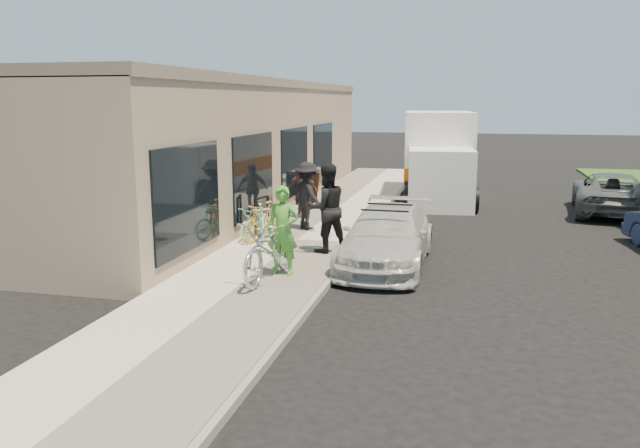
{
  "coord_description": "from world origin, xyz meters",
  "views": [
    {
      "loc": [
        2.17,
        -11.7,
        3.58
      ],
      "look_at": [
        -0.84,
        0.66,
        1.05
      ],
      "focal_mm": 35.0,
      "sensor_mm": 36.0,
      "label": 1
    }
  ],
  "objects_px": {
    "far_car_gray": "(611,193)",
    "sedan_silver": "(404,227)",
    "sedan_white": "(387,237)",
    "cruiser_bike_a": "(261,222)",
    "bystander_a": "(307,196)",
    "sandwich_board": "(307,187)",
    "woman_rider": "(283,231)",
    "cruiser_bike_c": "(263,221)",
    "bike_rack": "(262,211)",
    "cruiser_bike_b": "(256,222)",
    "man_standing": "(326,208)",
    "tandem_bike": "(270,249)",
    "moving_truck": "(438,160)",
    "bystander_b": "(302,191)"
  },
  "relations": [
    {
      "from": "tandem_bike",
      "to": "cruiser_bike_b",
      "type": "xyz_separation_m",
      "value": [
        -1.54,
        3.49,
        -0.2
      ]
    },
    {
      "from": "sedan_white",
      "to": "bystander_a",
      "type": "xyz_separation_m",
      "value": [
        -2.53,
        2.75,
        0.42
      ]
    },
    {
      "from": "far_car_gray",
      "to": "cruiser_bike_c",
      "type": "height_order",
      "value": "far_car_gray"
    },
    {
      "from": "sedan_white",
      "to": "sedan_silver",
      "type": "distance_m",
      "value": 1.91
    },
    {
      "from": "sandwich_board",
      "to": "cruiser_bike_a",
      "type": "bearing_deg",
      "value": -68.35
    },
    {
      "from": "sedan_white",
      "to": "woman_rider",
      "type": "bearing_deg",
      "value": -136.47
    },
    {
      "from": "bystander_b",
      "to": "far_car_gray",
      "type": "bearing_deg",
      "value": 23.97
    },
    {
      "from": "bike_rack",
      "to": "man_standing",
      "type": "distance_m",
      "value": 2.74
    },
    {
      "from": "sedan_white",
      "to": "woman_rider",
      "type": "height_order",
      "value": "woman_rider"
    },
    {
      "from": "cruiser_bike_a",
      "to": "cruiser_bike_c",
      "type": "xyz_separation_m",
      "value": [
        0.04,
        0.03,
        0.03
      ]
    },
    {
      "from": "sandwich_board",
      "to": "cruiser_bike_b",
      "type": "xyz_separation_m",
      "value": [
        0.15,
        -5.68,
        -0.12
      ]
    },
    {
      "from": "moving_truck",
      "to": "bystander_b",
      "type": "bearing_deg",
      "value": -127.53
    },
    {
      "from": "cruiser_bike_a",
      "to": "sandwich_board",
      "type": "bearing_deg",
      "value": 70.23
    },
    {
      "from": "bike_rack",
      "to": "man_standing",
      "type": "relative_size",
      "value": 0.47
    },
    {
      "from": "moving_truck",
      "to": "cruiser_bike_b",
      "type": "xyz_separation_m",
      "value": [
        -4.04,
        -8.78,
        -0.85
      ]
    },
    {
      "from": "cruiser_bike_a",
      "to": "woman_rider",
      "type": "bearing_deg",
      "value": -86.59
    },
    {
      "from": "moving_truck",
      "to": "cruiser_bike_c",
      "type": "relative_size",
      "value": 4.2
    },
    {
      "from": "far_car_gray",
      "to": "woman_rider",
      "type": "relative_size",
      "value": 2.68
    },
    {
      "from": "cruiser_bike_a",
      "to": "cruiser_bike_b",
      "type": "bearing_deg",
      "value": 108.9
    },
    {
      "from": "bike_rack",
      "to": "cruiser_bike_c",
      "type": "relative_size",
      "value": 0.61
    },
    {
      "from": "sandwich_board",
      "to": "cruiser_bike_b",
      "type": "distance_m",
      "value": 5.68
    },
    {
      "from": "far_car_gray",
      "to": "tandem_bike",
      "type": "relative_size",
      "value": 2.09
    },
    {
      "from": "cruiser_bike_c",
      "to": "sedan_white",
      "type": "bearing_deg",
      "value": -2.83
    },
    {
      "from": "moving_truck",
      "to": "cruiser_bike_a",
      "type": "xyz_separation_m",
      "value": [
        -3.81,
        -9.03,
        -0.81
      ]
    },
    {
      "from": "far_car_gray",
      "to": "cruiser_bike_b",
      "type": "height_order",
      "value": "far_car_gray"
    },
    {
      "from": "far_car_gray",
      "to": "cruiser_bike_b",
      "type": "distance_m",
      "value": 11.76
    },
    {
      "from": "bike_rack",
      "to": "cruiser_bike_b",
      "type": "bearing_deg",
      "value": -85.43
    },
    {
      "from": "sandwich_board",
      "to": "bystander_a",
      "type": "distance_m",
      "value": 4.47
    },
    {
      "from": "sedan_white",
      "to": "far_car_gray",
      "type": "height_order",
      "value": "far_car_gray"
    },
    {
      "from": "man_standing",
      "to": "sandwich_board",
      "type": "bearing_deg",
      "value": -106.26
    },
    {
      "from": "sedan_silver",
      "to": "moving_truck",
      "type": "distance_m",
      "value": 8.32
    },
    {
      "from": "sedan_white",
      "to": "tandem_bike",
      "type": "xyz_separation_m",
      "value": [
        -1.99,
        -2.11,
        0.11
      ]
    },
    {
      "from": "man_standing",
      "to": "bystander_a",
      "type": "distance_m",
      "value": 2.67
    },
    {
      "from": "cruiser_bike_a",
      "to": "bystander_b",
      "type": "bearing_deg",
      "value": 63.41
    },
    {
      "from": "moving_truck",
      "to": "cruiser_bike_c",
      "type": "distance_m",
      "value": 9.79
    },
    {
      "from": "tandem_bike",
      "to": "cruiser_bike_c",
      "type": "xyz_separation_m",
      "value": [
        -1.26,
        3.27,
        -0.12
      ]
    },
    {
      "from": "tandem_bike",
      "to": "woman_rider",
      "type": "distance_m",
      "value": 0.5
    },
    {
      "from": "bike_rack",
      "to": "far_car_gray",
      "type": "height_order",
      "value": "far_car_gray"
    },
    {
      "from": "sedan_silver",
      "to": "man_standing",
      "type": "height_order",
      "value": "man_standing"
    },
    {
      "from": "tandem_bike",
      "to": "cruiser_bike_a",
      "type": "bearing_deg",
      "value": 117.14
    },
    {
      "from": "woman_rider",
      "to": "cruiser_bike_a",
      "type": "xyz_separation_m",
      "value": [
        -1.44,
        2.85,
        -0.44
      ]
    },
    {
      "from": "far_car_gray",
      "to": "sedan_silver",
      "type": "bearing_deg",
      "value": 52.93
    },
    {
      "from": "sandwich_board",
      "to": "woman_rider",
      "type": "distance_m",
      "value": 8.97
    },
    {
      "from": "moving_truck",
      "to": "bystander_a",
      "type": "xyz_separation_m",
      "value": [
        -3.05,
        -7.4,
        -0.35
      ]
    },
    {
      "from": "cruiser_bike_a",
      "to": "bystander_a",
      "type": "distance_m",
      "value": 1.86
    },
    {
      "from": "bike_rack",
      "to": "moving_truck",
      "type": "xyz_separation_m",
      "value": [
        4.09,
        8.16,
        0.68
      ]
    },
    {
      "from": "moving_truck",
      "to": "cruiser_bike_a",
      "type": "height_order",
      "value": "moving_truck"
    },
    {
      "from": "woman_rider",
      "to": "cruiser_bike_c",
      "type": "relative_size",
      "value": 1.13
    },
    {
      "from": "bike_rack",
      "to": "bystander_b",
      "type": "relative_size",
      "value": 0.6
    },
    {
      "from": "cruiser_bike_a",
      "to": "cruiser_bike_b",
      "type": "xyz_separation_m",
      "value": [
        -0.23,
        0.25,
        -0.05
      ]
    }
  ]
}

